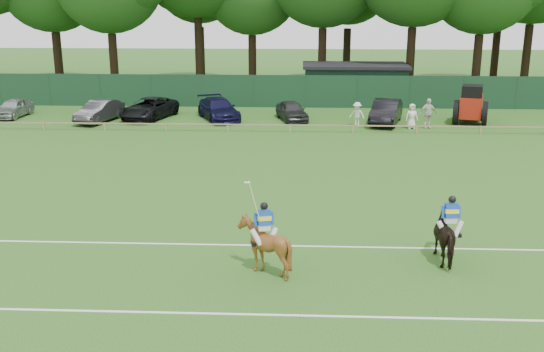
# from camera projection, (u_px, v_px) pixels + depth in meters

# --- Properties ---
(ground) EXTENTS (160.00, 160.00, 0.00)m
(ground) POSITION_uv_depth(u_px,v_px,m) (255.00, 235.00, 23.37)
(ground) COLOR #1E4C14
(ground) RESTS_ON ground
(horse_dark) EXTENTS (1.08, 2.11, 1.72)m
(horse_dark) POSITION_uv_depth(u_px,v_px,m) (449.00, 237.00, 20.87)
(horse_dark) COLOR black
(horse_dark) RESTS_ON ground
(horse_chestnut) EXTENTS (1.83, 1.97, 1.83)m
(horse_chestnut) POSITION_uv_depth(u_px,v_px,m) (264.00, 246.00, 20.00)
(horse_chestnut) COLOR brown
(horse_chestnut) RESTS_ON ground
(sedan_silver) EXTENTS (1.80, 3.96, 1.32)m
(sedan_silver) POSITION_uv_depth(u_px,v_px,m) (13.00, 108.00, 45.29)
(sedan_silver) COLOR #A6A9AB
(sedan_silver) RESTS_ON ground
(sedan_grey) EXTENTS (2.59, 4.67, 1.46)m
(sedan_grey) POSITION_uv_depth(u_px,v_px,m) (99.00, 111.00, 43.68)
(sedan_grey) COLOR #2E2F31
(sedan_grey) RESTS_ON ground
(suv_black) EXTENTS (3.77, 5.66, 1.44)m
(suv_black) POSITION_uv_depth(u_px,v_px,m) (149.00, 108.00, 44.72)
(suv_black) COLOR black
(suv_black) RESTS_ON ground
(sedan_navy) EXTENTS (3.90, 5.45, 1.47)m
(sedan_navy) POSITION_uv_depth(u_px,v_px,m) (219.00, 109.00, 44.43)
(sedan_navy) COLOR #111034
(sedan_navy) RESTS_ON ground
(hatch_grey) EXTENTS (2.65, 4.24, 1.35)m
(hatch_grey) POSITION_uv_depth(u_px,v_px,m) (292.00, 111.00, 44.10)
(hatch_grey) COLOR #2E2E30
(hatch_grey) RESTS_ON ground
(estate_black) EXTENTS (2.90, 5.14, 1.60)m
(estate_black) POSITION_uv_depth(u_px,v_px,m) (386.00, 112.00, 43.00)
(estate_black) COLOR black
(estate_black) RESTS_ON ground
(spectator_left) EXTENTS (1.21, 0.97, 1.63)m
(spectator_left) POSITION_uv_depth(u_px,v_px,m) (357.00, 114.00, 42.01)
(spectator_left) COLOR silver
(spectator_left) RESTS_ON ground
(spectator_mid) EXTENTS (1.23, 0.73, 1.97)m
(spectator_mid) POSITION_uv_depth(u_px,v_px,m) (428.00, 113.00, 41.46)
(spectator_mid) COLOR silver
(spectator_mid) RESTS_ON ground
(spectator_right) EXTENTS (0.87, 0.64, 1.64)m
(spectator_right) POSITION_uv_depth(u_px,v_px,m) (412.00, 116.00, 41.39)
(spectator_right) COLOR silver
(spectator_right) RESTS_ON ground
(rider_dark) EXTENTS (0.94, 0.40, 1.41)m
(rider_dark) POSITION_uv_depth(u_px,v_px,m) (451.00, 215.00, 20.65)
(rider_dark) COLOR silver
(rider_dark) RESTS_ON ground
(rider_chestnut) EXTENTS (0.97, 0.51, 2.05)m
(rider_chestnut) POSITION_uv_depth(u_px,v_px,m) (264.00, 222.00, 19.77)
(rider_chestnut) COLOR silver
(rider_chestnut) RESTS_ON ground
(polo_ball) EXTENTS (0.09, 0.09, 0.09)m
(polo_ball) POSITION_uv_depth(u_px,v_px,m) (302.00, 316.00, 17.43)
(polo_ball) COLOR silver
(polo_ball) RESTS_ON ground
(pitch_lines) EXTENTS (60.00, 5.10, 0.01)m
(pitch_lines) POSITION_uv_depth(u_px,v_px,m) (247.00, 276.00, 20.01)
(pitch_lines) COLOR silver
(pitch_lines) RESTS_ON ground
(pitch_rail) EXTENTS (62.10, 0.10, 0.50)m
(pitch_rail) POSITION_uv_depth(u_px,v_px,m) (275.00, 125.00, 40.52)
(pitch_rail) COLOR #997F5B
(pitch_rail) RESTS_ON ground
(perimeter_fence) EXTENTS (92.08, 0.08, 2.50)m
(perimeter_fence) POSITION_uv_depth(u_px,v_px,m) (279.00, 91.00, 48.93)
(perimeter_fence) COLOR #14351E
(perimeter_fence) RESTS_ON ground
(utility_shed) EXTENTS (8.40, 4.40, 3.04)m
(utility_shed) POSITION_uv_depth(u_px,v_px,m) (355.00, 83.00, 51.47)
(utility_shed) COLOR #14331E
(utility_shed) RESTS_ON ground
(tree_row) EXTENTS (96.00, 12.00, 21.00)m
(tree_row) POSITION_uv_depth(u_px,v_px,m) (305.00, 92.00, 56.87)
(tree_row) COLOR #26561C
(tree_row) RESTS_ON ground
(tractor) EXTENTS (2.86, 3.57, 2.63)m
(tractor) POSITION_uv_depth(u_px,v_px,m) (471.00, 105.00, 42.93)
(tractor) COLOR maroon
(tractor) RESTS_ON ground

